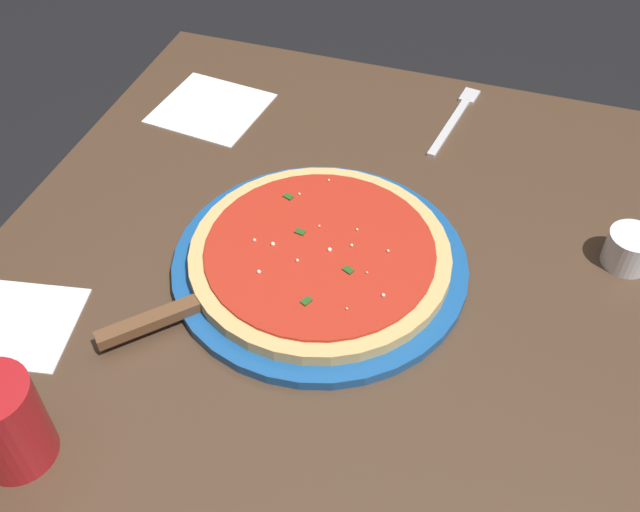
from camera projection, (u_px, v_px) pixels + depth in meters
restaurant_table at (334, 327)px, 1.01m from camera, size 0.85×0.88×0.73m
serving_plate at (320, 264)px, 0.89m from camera, size 0.36×0.36×0.01m
pizza at (320, 254)px, 0.88m from camera, size 0.31×0.31×0.02m
pizza_server at (188, 308)px, 0.82m from camera, size 0.18×0.19×0.01m
cup_tall_drink at (5, 423)px, 0.68m from camera, size 0.07×0.07×0.11m
cup_small_sauce at (630, 249)px, 0.88m from camera, size 0.06×0.06×0.05m
napkin_folded_right at (211, 108)px, 1.13m from camera, size 0.17×0.16×0.00m
napkin_loose_left at (24, 325)px, 0.83m from camera, size 0.14×0.14×0.00m
fork at (456, 117)px, 1.11m from camera, size 0.05×0.19×0.00m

